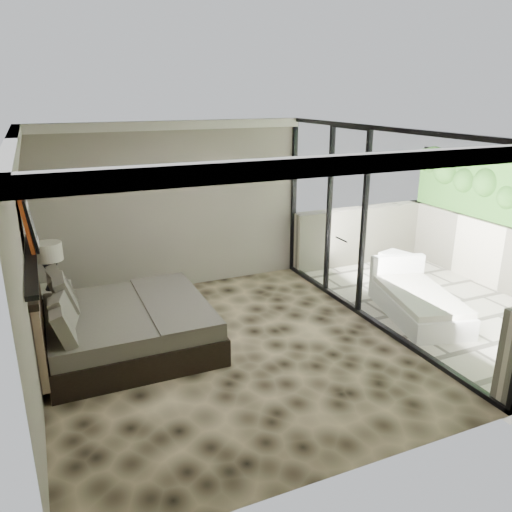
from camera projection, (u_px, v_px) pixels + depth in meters
name	position (u px, v px, depth m)	size (l,w,h in m)	color
floor	(227.00, 350.00, 6.55)	(5.00, 5.00, 0.00)	black
ceiling	(223.00, 132.00, 5.68)	(4.50, 5.00, 0.02)	silver
back_wall	(173.00, 208.00, 8.28)	(4.50, 0.02, 2.80)	gray
left_wall	(26.00, 274.00, 5.26)	(0.02, 5.00, 2.80)	gray
glass_wall	(376.00, 229.00, 6.97)	(0.08, 5.00, 2.80)	white
terrace_slab	(446.00, 307.00, 8.00)	(3.00, 5.00, 0.12)	beige
picture_ledge	(31.00, 262.00, 5.34)	(0.12, 2.20, 0.05)	black
bed	(121.00, 325.00, 6.48)	(2.14, 2.07, 1.18)	black
nightstand	(56.00, 304.00, 7.34)	(0.51, 0.51, 0.51)	black
table_lamp	(49.00, 260.00, 7.08)	(0.38, 0.38, 0.70)	black
abstract_canvas	(23.00, 207.00, 5.70)	(0.04, 0.90, 0.90)	#B64E0F
framed_print	(30.00, 223.00, 5.60)	(0.03, 0.50, 0.60)	black
ottoman	(395.00, 264.00, 9.15)	(0.44, 0.44, 0.44)	white
lounger	(417.00, 301.00, 7.53)	(1.32, 1.95, 0.70)	silver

